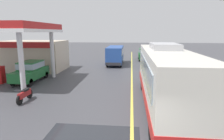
% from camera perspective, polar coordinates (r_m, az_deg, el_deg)
% --- Properties ---
extents(ground, '(120.00, 120.00, 0.00)m').
position_cam_1_polar(ground, '(24.56, 5.79, 0.69)').
color(ground, '#424247').
extents(lane_divider_stripe, '(0.16, 50.00, 0.01)m').
position_cam_1_polar(lane_divider_stripe, '(19.66, 5.80, -1.89)').
color(lane_divider_stripe, '#D8CC4C').
rests_on(lane_divider_stripe, ground).
extents(coach_bus_main, '(2.60, 11.04, 3.69)m').
position_cam_1_polar(coach_bus_main, '(11.88, 15.42, -2.28)').
color(coach_bus_main, silver).
rests_on(coach_bus_main, ground).
extents(gas_station_roadside, '(9.10, 11.95, 5.10)m').
position_cam_1_polar(gas_station_roadside, '(22.70, -24.33, 5.62)').
color(gas_station_roadside, '#B21E1E').
rests_on(gas_station_roadside, ground).
extents(car_at_pump, '(1.70, 4.20, 1.82)m').
position_cam_1_polar(car_at_pump, '(18.89, -22.70, -0.09)').
color(car_at_pump, '#1E602D').
rests_on(car_at_pump, ground).
extents(minibus_opposing_lane, '(2.04, 6.13, 2.44)m').
position_cam_1_polar(minibus_opposing_lane, '(26.70, 0.95, 4.76)').
color(minibus_opposing_lane, '#264C9E').
rests_on(minibus_opposing_lane, ground).
extents(motorcycle_parked_forecourt, '(0.55, 1.80, 0.92)m').
position_cam_1_polar(motorcycle_parked_forecourt, '(13.73, -24.14, -6.60)').
color(motorcycle_parked_forecourt, black).
rests_on(motorcycle_parked_forecourt, ground).
extents(pedestrian_near_pump, '(0.55, 0.22, 1.66)m').
position_cam_1_polar(pedestrian_near_pump, '(18.89, -21.16, -0.23)').
color(pedestrian_near_pump, '#33333F').
rests_on(pedestrian_near_pump, ground).
extents(car_trailing_behind_bus, '(1.70, 4.20, 1.82)m').
position_cam_1_polar(car_trailing_behind_bus, '(31.49, 9.29, 4.73)').
color(car_trailing_behind_bus, '#1E602D').
rests_on(car_trailing_behind_bus, ground).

